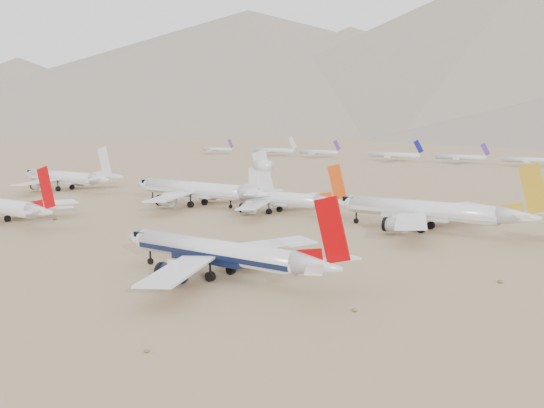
% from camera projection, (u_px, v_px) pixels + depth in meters
% --- Properties ---
extents(ground, '(7000.00, 7000.00, 0.00)m').
position_uv_depth(ground, '(223.00, 288.00, 103.82)').
color(ground, '#977C58').
rests_on(ground, ground).
extents(main_airliner, '(47.93, 46.82, 16.92)m').
position_uv_depth(main_airliner, '(223.00, 253.00, 109.75)').
color(main_airliner, silver).
rests_on(main_airliner, ground).
extents(row2_gold_tail, '(53.17, 52.00, 18.93)m').
position_uv_depth(row2_gold_tail, '(429.00, 211.00, 156.02)').
color(row2_gold_tail, silver).
rests_on(row2_gold_tail, ground).
extents(row2_orange_tail, '(45.52, 44.53, 16.24)m').
position_uv_depth(row2_orange_tail, '(276.00, 199.00, 186.41)').
color(row2_orange_tail, silver).
rests_on(row2_orange_tail, ground).
extents(row2_white_trijet, '(55.62, 54.35, 19.71)m').
position_uv_depth(row2_white_trijet, '(201.00, 190.00, 200.29)').
color(row2_white_trijet, silver).
rests_on(row2_white_trijet, ground).
extents(row2_white_twin, '(52.12, 51.00, 18.62)m').
position_uv_depth(row2_white_twin, '(66.00, 178.00, 246.06)').
color(row2_white_twin, silver).
rests_on(row2_white_twin, ground).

